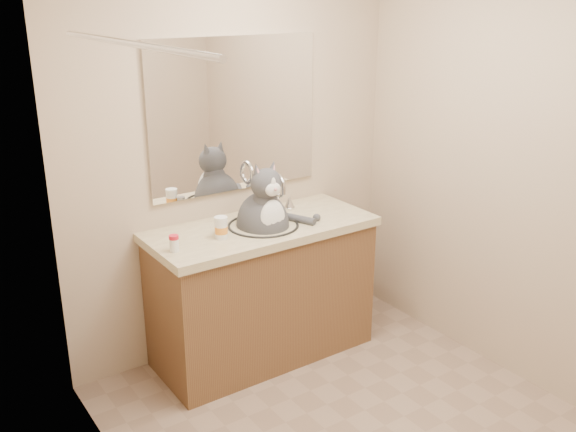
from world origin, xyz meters
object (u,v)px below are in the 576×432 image
object	(u,v)px
pill_bottle_redcap	(174,243)
pill_bottle_orange	(221,228)
grey_canister	(222,227)
cat	(264,221)

from	to	relation	value
pill_bottle_redcap	pill_bottle_orange	distance (m)	0.30
pill_bottle_redcap	grey_canister	size ratio (longest dim) A/B	1.12
pill_bottle_redcap	pill_bottle_orange	xyz separation A→B (m)	(0.29, 0.03, 0.01)
cat	grey_canister	distance (m)	0.26
pill_bottle_orange	cat	bearing A→B (deg)	6.20
cat	grey_canister	xyz separation A→B (m)	(-0.26, 0.02, 0.01)
pill_bottle_orange	grey_canister	bearing A→B (deg)	56.46
cat	grey_canister	bearing A→B (deg)	177.04
cat	pill_bottle_redcap	distance (m)	0.60
cat	pill_bottle_orange	world-z (taller)	cat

